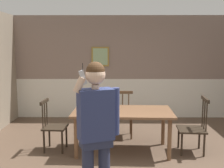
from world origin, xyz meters
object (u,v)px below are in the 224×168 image
object	(u,v)px
chair_near_window	(123,114)
chair_by_doorway	(53,126)
dining_table	(123,115)
chair_at_table_head	(194,127)
person_figure	(96,125)

from	to	relation	value
chair_near_window	chair_by_doorway	bearing A→B (deg)	32.41
dining_table	chair_at_table_head	world-z (taller)	chair_at_table_head
person_figure	chair_near_window	bearing A→B (deg)	-119.22
chair_near_window	person_figure	distance (m)	2.68
chair_near_window	chair_by_doorway	size ratio (longest dim) A/B	1.01
chair_by_doorway	person_figure	bearing A→B (deg)	30.46
dining_table	chair_near_window	distance (m)	0.89
chair_by_doorway	chair_near_window	bearing A→B (deg)	125.22
dining_table	chair_by_doorway	bearing A→B (deg)	177.92
dining_table	chair_at_table_head	size ratio (longest dim) A/B	1.79
dining_table	chair_near_window	bearing A→B (deg)	88.02
dining_table	chair_near_window	world-z (taller)	chair_near_window
dining_table	chair_by_doorway	world-z (taller)	chair_by_doorway
chair_by_doorway	person_figure	distance (m)	2.08
chair_at_table_head	person_figure	distance (m)	2.42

